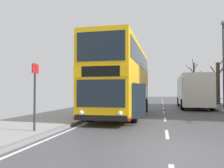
# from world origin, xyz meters

# --- Properties ---
(ground) EXTENTS (15.80, 140.00, 0.20)m
(ground) POSITION_xyz_m (-0.72, -0.00, 0.04)
(ground) COLOR #48484D
(double_decker_bus_main) EXTENTS (3.21, 11.00, 4.55)m
(double_decker_bus_main) POSITION_xyz_m (-2.70, 8.82, 2.38)
(double_decker_bus_main) COLOR #F4B20F
(double_decker_bus_main) RESTS_ON ground
(background_bus_far_lane) EXTENTS (2.79, 9.84, 3.15)m
(background_bus_far_lane) POSITION_xyz_m (2.87, 18.16, 1.72)
(background_bus_far_lane) COLOR white
(background_bus_far_lane) RESTS_ON ground
(pedestrian_railing_far_kerb) EXTENTS (0.05, 28.04, 0.96)m
(pedestrian_railing_far_kerb) POSITION_xyz_m (4.45, 13.85, 0.78)
(pedestrian_railing_far_kerb) COLOR #598CC6
(pedestrian_railing_far_kerb) RESTS_ON ground
(bus_stop_sign_near) EXTENTS (0.08, 0.44, 2.52)m
(bus_stop_sign_near) POSITION_xyz_m (-4.84, 1.47, 1.70)
(bus_stop_sign_near) COLOR #2D2D33
(bus_stop_sign_near) RESTS_ON ground
(street_lamp_far_side) EXTENTS (0.28, 0.60, 7.89)m
(street_lamp_far_side) POSITION_xyz_m (5.37, 16.47, 4.70)
(street_lamp_far_side) COLOR #38383D
(street_lamp_far_side) RESTS_ON ground
(bare_tree_far_00) EXTENTS (2.58, 2.45, 7.20)m
(bare_tree_far_00) POSITION_xyz_m (5.23, 35.01, 3.59)
(bare_tree_far_00) COLOR #423328
(bare_tree_far_00) RESTS_ON ground
(bare_tree_far_01) EXTENTS (2.19, 1.61, 5.21)m
(bare_tree_far_01) POSITION_xyz_m (6.25, 22.57, 2.67)
(bare_tree_far_01) COLOR #4C3D2D
(bare_tree_far_01) RESTS_ON ground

